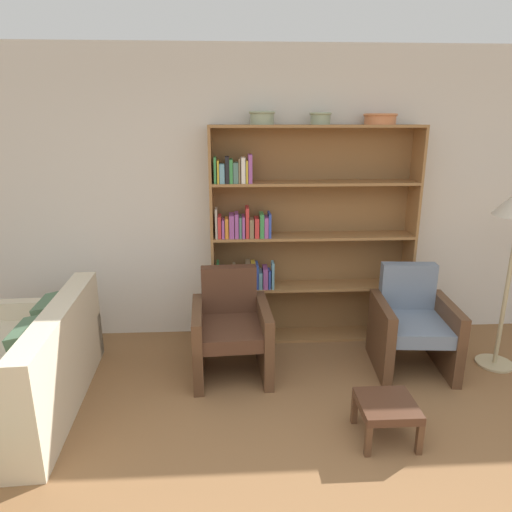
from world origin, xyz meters
name	(u,v)px	position (x,y,z in m)	size (l,w,h in m)	color
wall_back	(285,198)	(0.00, 2.80, 1.38)	(12.00, 0.06, 2.75)	silver
bookshelf	(293,241)	(0.07, 2.63, 0.99)	(1.92, 0.30, 2.06)	olive
bowl_cream	(262,117)	(-0.24, 2.61, 2.12)	(0.23, 0.23, 0.11)	gray
bowl_brass	(320,118)	(0.28, 2.61, 2.12)	(0.20, 0.20, 0.10)	gray
bowl_slate	(380,118)	(0.82, 2.61, 2.11)	(0.30, 0.30, 0.10)	#C67547
couch	(21,374)	(-2.11, 1.54, 0.28)	(1.02, 1.68, 0.80)	beige
armchair_leather	(231,329)	(-0.54, 2.00, 0.39)	(0.68, 0.71, 0.87)	brown
armchair_cushioned	(412,325)	(1.04, 2.00, 0.39)	(0.69, 0.73, 0.87)	brown
footstool	(387,408)	(0.51, 1.05, 0.23)	(0.38, 0.38, 0.28)	brown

